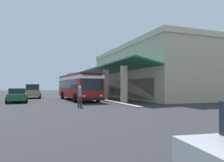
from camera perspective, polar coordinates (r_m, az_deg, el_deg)
name	(u,v)px	position (r m, az deg, el deg)	size (l,w,h in m)	color
ground	(123,97)	(33.26, 2.99, -4.35)	(120.00, 120.00, 0.00)	#2D2D30
curb_strip	(93,98)	(29.16, -5.14, -4.65)	(27.73, 0.50, 0.12)	#9E998E
plaza_building	(153,73)	(33.03, 11.23, 2.14)	(23.41, 15.13, 7.47)	#B2A88E
transit_bus	(78,85)	(25.80, -9.39, -1.07)	(11.36, 3.37, 3.34)	maroon
parked_suv_tan	(33,91)	(31.78, -21.00, -2.57)	(4.82, 2.24, 1.97)	#9E845B
parked_sedan_green	(17,95)	(24.26, -24.58, -3.55)	(4.48, 2.16, 1.47)	#195933
pedestrian	(80,95)	(16.93, -8.84, -3.84)	(0.67, 0.40, 1.74)	#38383D
potted_palm	(91,92)	(34.40, -5.81, -3.08)	(1.86, 1.96, 3.01)	#4C4742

